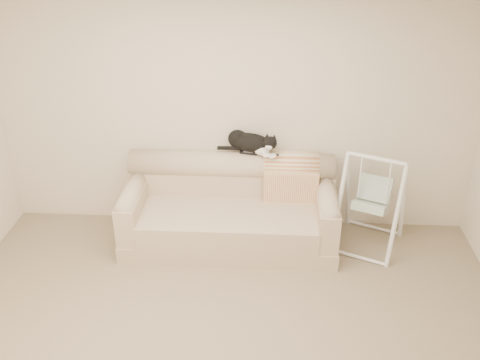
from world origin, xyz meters
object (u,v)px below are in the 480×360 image
(remote_a, at_px, (248,153))
(baby_swing, at_px, (372,201))
(remote_b, at_px, (271,154))
(tuxedo_cat, at_px, (251,143))
(sofa, at_px, (230,210))

(remote_a, bearing_deg, baby_swing, -11.13)
(remote_b, height_order, tuxedo_cat, tuxedo_cat)
(sofa, xyz_separation_m, remote_b, (0.41, 0.22, 0.56))
(sofa, distance_m, baby_swing, 1.46)
(tuxedo_cat, xyz_separation_m, baby_swing, (1.25, -0.27, -0.51))
(remote_b, distance_m, tuxedo_cat, 0.24)
(baby_swing, bearing_deg, remote_a, 168.87)
(sofa, xyz_separation_m, remote_a, (0.18, 0.24, 0.56))
(sofa, xyz_separation_m, tuxedo_cat, (0.20, 0.26, 0.67))
(remote_b, distance_m, baby_swing, 1.14)
(tuxedo_cat, bearing_deg, baby_swing, -12.22)
(remote_a, relative_size, tuxedo_cat, 0.29)
(sofa, height_order, remote_a, remote_a)
(sofa, relative_size, baby_swing, 2.14)
(sofa, distance_m, remote_a, 0.64)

